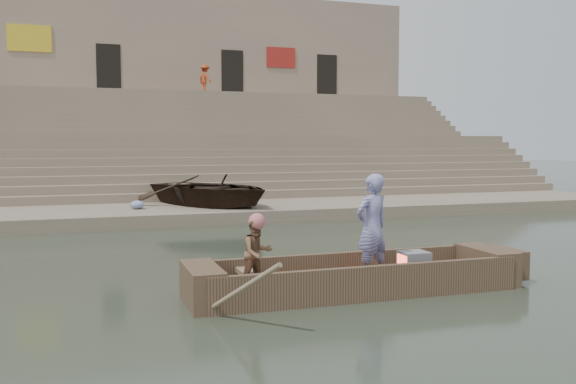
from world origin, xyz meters
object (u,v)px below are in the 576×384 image
main_rowboat (355,286)px  standing_man (372,227)px  beached_rowboat (211,190)px  pedestrian (205,78)px  rowing_man (257,253)px  television (413,263)px

main_rowboat → standing_man: (0.25, -0.08, 0.98)m
standing_man → beached_rowboat: size_ratio=0.35×
standing_man → beached_rowboat: standing_man is taller
beached_rowboat → pedestrian: bearing=50.9°
beached_rowboat → pedestrian: (2.43, 13.39, 5.05)m
rowing_man → pedestrian: 25.20m
rowing_man → television: size_ratio=2.38×
rowing_man → pedestrian: size_ratio=0.72×
rowing_man → beached_rowboat: (1.50, 10.95, 0.15)m
rowing_man → beached_rowboat: size_ratio=0.22×
main_rowboat → beached_rowboat: bearing=91.0°
television → rowing_man: bearing=-178.7°
rowing_man → main_rowboat: bearing=-13.8°
standing_man → television: bearing=168.1°
television → beached_rowboat: (-1.28, 10.89, 0.50)m
main_rowboat → pedestrian: (2.23, 24.28, 5.85)m
pedestrian → beached_rowboat: bearing=148.5°
standing_man → television: standing_man is taller
rowing_man → television: rowing_man is taller
main_rowboat → television: bearing=-0.0°
television → pedestrian: bearing=87.3°
beached_rowboat → pedestrian: 14.52m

